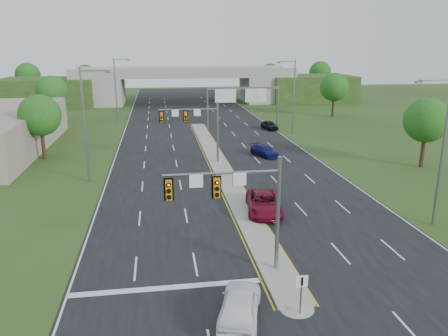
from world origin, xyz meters
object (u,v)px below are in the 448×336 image
at_px(sign_gantry, 242,96).
at_px(car_white, 240,305).
at_px(car_far_b, 264,151).
at_px(signal_mast_near, 240,198).
at_px(keep_right_sign, 301,288).
at_px(overpass, 185,87).
at_px(signal_mast_far, 197,123).
at_px(car_far_a, 264,203).
at_px(car_far_c, 269,125).

xyz_separation_m(sign_gantry, car_white, (-9.72, -49.35, -4.42)).
bearing_deg(car_far_b, signal_mast_near, -129.29).
bearing_deg(keep_right_sign, sign_gantry, 82.30).
height_order(overpass, car_white, overpass).
bearing_deg(signal_mast_far, keep_right_sign, -85.61).
bearing_deg(signal_mast_near, car_far_a, 68.00).
distance_m(sign_gantry, car_far_a, 36.33).
xyz_separation_m(car_far_a, car_far_b, (4.52, 18.10, -0.17)).
height_order(sign_gantry, car_white, sign_gantry).
bearing_deg(signal_mast_far, signal_mast_near, -90.00).
xyz_separation_m(signal_mast_near, car_far_c, (13.26, 44.27, -4.02)).
bearing_deg(car_white, overpass, -75.42).
height_order(overpass, car_far_a, overpass).
bearing_deg(car_far_c, keep_right_sign, -113.49).
bearing_deg(car_far_b, signal_mast_far, 173.74).
height_order(signal_mast_near, car_far_a, signal_mast_near).
bearing_deg(car_white, signal_mast_near, -83.46).
distance_m(car_white, car_far_a, 14.40).
relative_size(overpass, car_far_b, 18.47).
distance_m(car_far_a, car_far_c, 36.23).
height_order(car_white, car_far_a, car_white).
xyz_separation_m(sign_gantry, overpass, (-6.68, 35.08, -1.69)).
bearing_deg(sign_gantry, signal_mast_far, -114.11).
relative_size(sign_gantry, car_white, 2.47).
bearing_deg(car_far_a, car_far_c, 82.99).
bearing_deg(car_far_c, car_far_a, -115.97).
bearing_deg(keep_right_sign, car_far_c, 77.28).
distance_m(sign_gantry, car_white, 50.49).
relative_size(overpass, car_far_a, 13.99).
bearing_deg(sign_gantry, car_far_c, -9.49).
xyz_separation_m(car_white, car_far_a, (4.54, 13.66, -0.00)).
relative_size(car_far_a, car_far_c, 1.42).
relative_size(car_white, car_far_b, 1.08).
height_order(keep_right_sign, sign_gantry, sign_gantry).
height_order(keep_right_sign, car_white, keep_right_sign).
bearing_deg(signal_mast_far, car_white, -91.51).
relative_size(signal_mast_near, overpass, 0.09).
bearing_deg(car_far_c, signal_mast_near, -117.44).
relative_size(keep_right_sign, car_far_b, 0.51).
distance_m(overpass, car_far_a, 70.83).
bearing_deg(car_far_b, car_white, -128.40).
xyz_separation_m(overpass, car_far_a, (1.50, -70.76, -2.74)).
distance_m(car_white, car_far_c, 50.61).
distance_m(sign_gantry, car_far_c, 6.30).
height_order(signal_mast_near, keep_right_sign, signal_mast_near).
xyz_separation_m(sign_gantry, car_far_b, (-0.66, -17.58, -4.59)).
height_order(signal_mast_far, car_white, signal_mast_far).
xyz_separation_m(overpass, car_white, (-3.04, -84.42, -2.74)).
bearing_deg(sign_gantry, keep_right_sign, -97.70).
height_order(signal_mast_far, car_far_a, signal_mast_far).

